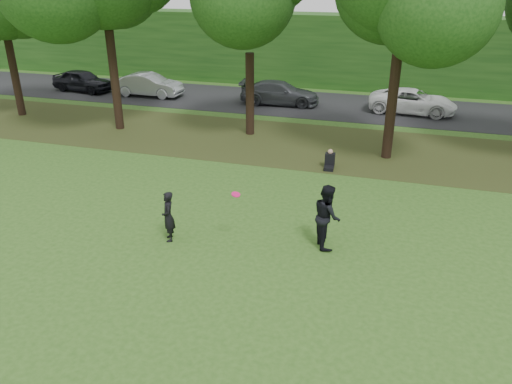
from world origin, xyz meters
TOP-DOWN VIEW (x-y plane):
  - ground at (0.00, 0.00)m, footprint 120.00×120.00m
  - leaf_litter at (0.00, 13.00)m, footprint 60.00×7.00m
  - street at (0.00, 21.00)m, footprint 70.00×7.00m
  - far_hedge at (0.00, 27.00)m, footprint 70.00×3.00m
  - player_left at (-2.10, 2.52)m, footprint 0.63×0.71m
  - player_right at (2.67, 3.60)m, footprint 1.09×1.20m
  - parked_cars at (-2.01, 20.28)m, footprint 39.39×3.11m
  - frisbee at (0.02, 2.83)m, footprint 0.34×0.35m
  - seated_person at (1.74, 10.20)m, footprint 0.46×0.76m

SIDE VIEW (x-z plane):
  - ground at x=0.00m, z-range 0.00..0.00m
  - leaf_litter at x=0.00m, z-range 0.00..0.01m
  - street at x=0.00m, z-range 0.00..0.02m
  - seated_person at x=1.74m, z-range -0.10..0.73m
  - parked_cars at x=-2.01m, z-range -0.01..1.50m
  - player_left at x=-2.10m, z-range 0.00..1.63m
  - player_right at x=2.67m, z-range 0.00..2.02m
  - frisbee at x=0.02m, z-range 1.65..1.77m
  - far_hedge at x=0.00m, z-range 0.00..5.00m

